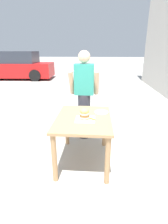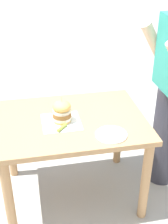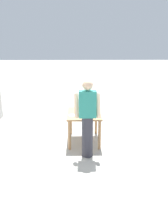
% 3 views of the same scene
% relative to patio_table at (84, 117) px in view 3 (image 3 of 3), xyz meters
% --- Properties ---
extents(ground_plane, '(80.00, 80.00, 0.00)m').
position_rel_patio_table_xyz_m(ground_plane, '(0.00, 0.00, -0.62)').
color(ground_plane, '#ADAAA3').
extents(patio_table, '(0.82, 1.11, 0.75)m').
position_rel_patio_table_xyz_m(patio_table, '(0.00, 0.00, 0.00)').
color(patio_table, tan).
rests_on(patio_table, ground).
extents(serving_paper, '(0.28, 0.28, 0.00)m').
position_rel_patio_table_xyz_m(serving_paper, '(0.03, -0.08, 0.12)').
color(serving_paper, white).
rests_on(serving_paper, patio_table).
extents(sandwich, '(0.14, 0.14, 0.20)m').
position_rel_patio_table_xyz_m(sandwich, '(0.02, -0.07, 0.21)').
color(sandwich, '#E5B25B').
rests_on(sandwich, serving_paper).
extents(pickle_spear, '(0.09, 0.08, 0.02)m').
position_rel_patio_table_xyz_m(pickle_spear, '(0.13, -0.08, 0.14)').
color(pickle_spear, '#8EA83D').
rests_on(pickle_spear, serving_paper).
extents(side_plate_with_forks, '(0.22, 0.22, 0.02)m').
position_rel_patio_table_xyz_m(side_plate_with_forks, '(0.27, 0.24, 0.13)').
color(side_plate_with_forks, white).
rests_on(side_plate_with_forks, patio_table).
extents(diner_across_table, '(0.55, 0.35, 1.69)m').
position_rel_patio_table_xyz_m(diner_across_table, '(-0.05, 0.82, 0.26)').
color(diner_across_table, '#33333D').
rests_on(diner_across_table, ground).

